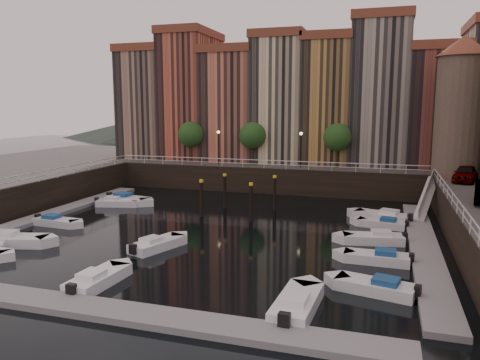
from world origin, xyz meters
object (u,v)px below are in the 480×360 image
(corner_tower, at_px, (460,105))
(mooring_pilings, at_px, (238,197))
(car_a, at_px, (465,175))
(gangway, at_px, (427,195))
(boat_left_2, at_px, (56,222))
(boat_left_1, at_px, (13,240))

(corner_tower, relative_size, mooring_pilings, 2.23)
(car_a, bearing_deg, gangway, -138.55)
(gangway, relative_size, mooring_pilings, 1.34)
(mooring_pilings, bearing_deg, boat_left_2, -147.04)
(boat_left_1, relative_size, car_a, 1.13)
(boat_left_2, height_order, car_a, car_a)
(boat_left_2, relative_size, car_a, 0.94)
(gangway, height_order, car_a, car_a)
(mooring_pilings, relative_size, car_a, 1.34)
(car_a, bearing_deg, corner_tower, 114.95)
(corner_tower, bearing_deg, mooring_pilings, -155.57)
(corner_tower, xyz_separation_m, mooring_pilings, (-19.82, -9.01, -8.54))
(corner_tower, distance_m, mooring_pilings, 23.39)
(mooring_pilings, bearing_deg, car_a, 16.89)
(gangway, bearing_deg, mooring_pilings, -165.09)
(mooring_pilings, bearing_deg, gangway, 14.91)
(corner_tower, bearing_deg, gangway, -122.80)
(corner_tower, relative_size, gangway, 1.66)
(boat_left_1, xyz_separation_m, car_a, (33.01, 20.80, 3.39))
(gangway, bearing_deg, corner_tower, 57.20)
(gangway, distance_m, boat_left_2, 33.31)
(boat_left_1, bearing_deg, boat_left_2, 83.69)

